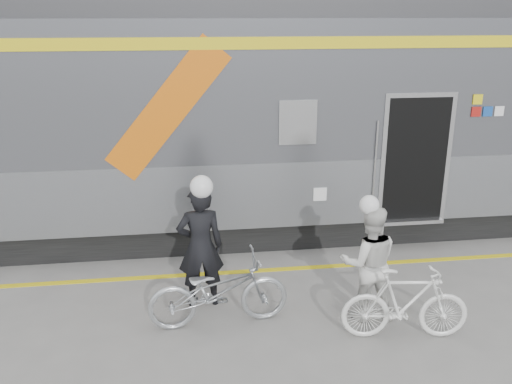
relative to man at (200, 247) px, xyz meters
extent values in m
plane|color=slate|center=(1.15, -1.27, -0.87)|extent=(90.00, 90.00, 0.00)
cube|color=black|center=(1.41, 2.93, -0.62)|extent=(24.00, 2.70, 0.50)
cube|color=#9EA0A5|center=(1.41, 2.93, 0.18)|extent=(24.00, 3.00, 1.10)
cube|color=#5D5E64|center=(1.41, 2.93, 1.83)|extent=(24.00, 3.00, 2.20)
cube|color=#38383A|center=(1.41, 2.93, 3.08)|extent=(24.00, 2.64, 0.30)
cube|color=yellow|center=(1.41, 1.42, 2.58)|extent=(24.00, 0.02, 0.18)
cube|color=#D9620C|center=(-0.39, 1.42, 1.63)|extent=(1.96, 0.01, 2.19)
cube|color=black|center=(1.61, 1.42, 1.38)|extent=(0.55, 0.02, 0.65)
cube|color=black|center=(3.61, 1.63, 0.68)|extent=(1.05, 0.45, 2.10)
cube|color=silver|center=(3.61, 1.42, 0.68)|extent=(1.20, 0.02, 2.25)
cylinder|color=silver|center=(2.91, 1.40, 0.68)|extent=(0.04, 0.04, 1.40)
cube|color=silver|center=(3.61, 1.38, -0.35)|extent=(1.05, 0.25, 0.06)
cube|color=yellow|center=(4.56, 1.42, 1.68)|extent=(0.16, 0.01, 0.16)
cube|color=#A21712|center=(4.56, 1.42, 1.48)|extent=(0.16, 0.01, 0.16)
cube|color=#174797|center=(4.76, 1.42, 1.48)|extent=(0.16, 0.01, 0.16)
cube|color=silver|center=(4.96, 1.42, 1.48)|extent=(0.16, 0.01, 0.16)
cube|color=silver|center=(2.01, 1.42, 0.18)|extent=(0.22, 0.01, 0.22)
cube|color=yellow|center=(1.15, 0.88, -0.86)|extent=(24.00, 0.12, 0.01)
imported|color=black|center=(0.00, 0.00, 0.00)|extent=(0.66, 0.46, 1.73)
imported|color=#ADB1B5|center=(0.20, -0.55, -0.39)|extent=(1.86, 0.78, 0.95)
imported|color=silver|center=(2.16, -0.63, -0.08)|extent=(0.83, 0.69, 1.57)
imported|color=white|center=(2.46, -1.18, -0.39)|extent=(1.62, 0.65, 0.95)
sphere|color=white|center=(0.00, 0.00, 1.02)|extent=(0.30, 0.30, 0.30)
sphere|color=white|center=(2.16, -0.63, 0.83)|extent=(0.25, 0.25, 0.25)
camera|label=1|loc=(-0.16, -6.76, 3.01)|focal=38.00mm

